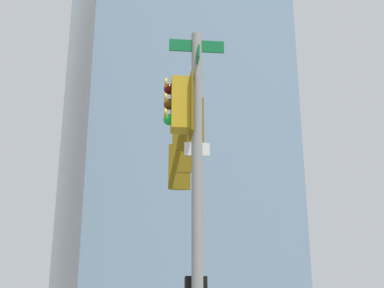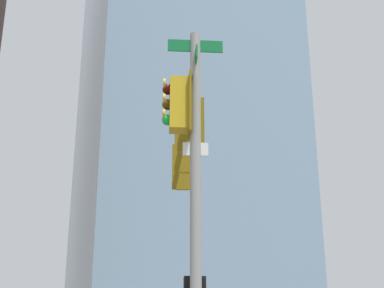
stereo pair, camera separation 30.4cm
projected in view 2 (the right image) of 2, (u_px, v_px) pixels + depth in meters
signal_pole_assembly at (187, 160)px, 11.78m from camera, size 5.41×1.77×7.33m
building_glass_tower at (177, 69)px, 76.65m from camera, size 29.53×22.65×74.07m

